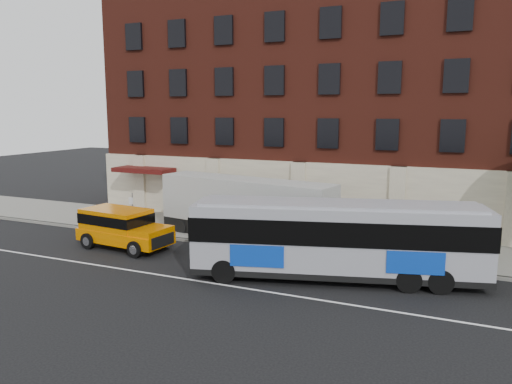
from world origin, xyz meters
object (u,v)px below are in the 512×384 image
at_px(city_bus, 337,237).
at_px(shipping_container, 245,210).
at_px(yellow_suv, 121,226).
at_px(sign_pole, 132,210).

relative_size(city_bus, shipping_container, 1.18).
bearing_deg(city_bus, yellow_suv, 178.29).
xyz_separation_m(yellow_suv, shipping_container, (5.48, 4.04, 0.55)).
bearing_deg(yellow_suv, shipping_container, 36.36).
distance_m(sign_pole, city_bus, 13.55).
relative_size(sign_pole, yellow_suv, 0.45).
distance_m(yellow_suv, shipping_container, 6.83).
height_order(city_bus, yellow_suv, city_bus).
distance_m(city_bus, yellow_suv, 11.95).
bearing_deg(city_bus, sign_pole, 167.19).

